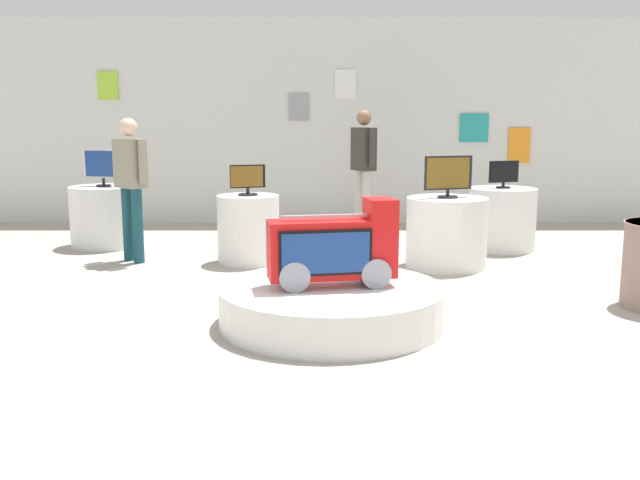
% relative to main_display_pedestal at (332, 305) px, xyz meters
% --- Properties ---
extents(ground_plane, '(30.00, 30.00, 0.00)m').
position_rel_main_display_pedestal_xyz_m(ground_plane, '(0.29, 0.11, -0.16)').
color(ground_plane, '#A8A091').
extents(back_wall_display, '(12.23, 0.13, 3.09)m').
position_rel_main_display_pedestal_xyz_m(back_wall_display, '(0.29, 5.39, 1.39)').
color(back_wall_display, silver).
rests_on(back_wall_display, ground).
extents(main_display_pedestal, '(1.78, 1.78, 0.31)m').
position_rel_main_display_pedestal_xyz_m(main_display_pedestal, '(0.00, 0.00, 0.00)').
color(main_display_pedestal, silver).
rests_on(main_display_pedestal, ground).
extents(novelty_firetruck_tv, '(1.04, 0.51, 0.69)m').
position_rel_main_display_pedestal_xyz_m(novelty_firetruck_tv, '(0.02, -0.00, 0.44)').
color(novelty_firetruck_tv, gray).
rests_on(novelty_firetruck_tv, main_display_pedestal).
extents(display_pedestal_left_rear, '(0.83, 0.83, 0.76)m').
position_rel_main_display_pedestal_xyz_m(display_pedestal_left_rear, '(2.16, 3.18, 0.23)').
color(display_pedestal_left_rear, silver).
rests_on(display_pedestal_left_rear, ground).
extents(tv_on_left_rear, '(0.39, 0.17, 0.33)m').
position_rel_main_display_pedestal_xyz_m(tv_on_left_rear, '(2.16, 3.18, 0.79)').
color(tv_on_left_rear, black).
rests_on(tv_on_left_rear, display_pedestal_left_rear).
extents(display_pedestal_center_rear, '(0.87, 0.87, 0.76)m').
position_rel_main_display_pedestal_xyz_m(display_pedestal_center_rear, '(-2.82, 3.40, 0.23)').
color(display_pedestal_center_rear, silver).
rests_on(display_pedestal_center_rear, ground).
extents(tv_on_center_rear, '(0.52, 0.19, 0.46)m').
position_rel_main_display_pedestal_xyz_m(tv_on_center_rear, '(-2.82, 3.40, 0.87)').
color(tv_on_center_rear, black).
rests_on(tv_on_center_rear, display_pedestal_center_rear).
extents(display_pedestal_right_rear, '(0.70, 0.70, 0.76)m').
position_rel_main_display_pedestal_xyz_m(display_pedestal_right_rear, '(-0.90, 2.38, 0.23)').
color(display_pedestal_right_rear, silver).
rests_on(display_pedestal_right_rear, ground).
extents(tv_on_right_rear, '(0.39, 0.21, 0.34)m').
position_rel_main_display_pedestal_xyz_m(tv_on_right_rear, '(-0.90, 2.38, 0.79)').
color(tv_on_right_rear, black).
rests_on(tv_on_right_rear, display_pedestal_right_rear).
extents(display_pedestal_far_right, '(0.88, 0.88, 0.76)m').
position_rel_main_display_pedestal_xyz_m(display_pedestal_far_right, '(1.29, 2.15, 0.23)').
color(display_pedestal_far_right, silver).
rests_on(display_pedestal_far_right, ground).
extents(tv_on_far_right, '(0.54, 0.22, 0.45)m').
position_rel_main_display_pedestal_xyz_m(tv_on_far_right, '(1.29, 2.15, 0.85)').
color(tv_on_far_right, black).
rests_on(tv_on_far_right, display_pedestal_far_right).
extents(shopper_browsing_near_truck, '(0.34, 0.52, 1.72)m').
position_rel_main_display_pedestal_xyz_m(shopper_browsing_near_truck, '(0.49, 4.05, 0.86)').
color(shopper_browsing_near_truck, '#B2ADA3').
rests_on(shopper_browsing_near_truck, ground).
extents(shopper_browsing_rear, '(0.44, 0.40, 1.62)m').
position_rel_main_display_pedestal_xyz_m(shopper_browsing_rear, '(-2.21, 2.43, 0.79)').
color(shopper_browsing_rear, '#194751').
rests_on(shopper_browsing_rear, ground).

